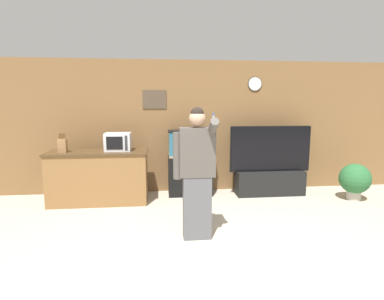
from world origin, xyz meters
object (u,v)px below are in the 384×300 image
Objects in this scene: knife_block at (62,145)px; aquarium_on_stand at (190,163)px; counter_island at (99,177)px; microwave at (118,142)px; potted_plant at (355,180)px; person_standing at (196,172)px; tv_on_stand at (270,175)px.

aquarium_on_stand is at bearing 9.43° from knife_block.
counter_island is at bearing 6.57° from knife_block.
microwave is 1.41m from aquarium_on_stand.
potted_plant is (4.29, -0.38, -0.71)m from microwave.
person_standing is at bearing -157.49° from potted_plant.
knife_block is (-0.92, -0.11, -0.03)m from microwave.
tv_on_stand is at bearing 47.07° from person_standing.
person_standing reaches higher than aquarium_on_stand.
tv_on_stand is 2.47m from person_standing.
person_standing reaches higher than potted_plant.
aquarium_on_stand is 1.94m from person_standing.
counter_island is at bearing -169.60° from aquarium_on_stand.
microwave is 1.31× the size of knife_block.
microwave is 0.93m from knife_block.
tv_on_stand reaches higher than knife_block.
person_standing is at bearing -132.93° from tv_on_stand.
knife_block is 3.84m from tv_on_stand.
microwave is at bearing 174.93° from potted_plant.
potted_plant is at bearing -12.20° from aquarium_on_stand.
microwave reaches higher than counter_island.
microwave reaches higher than potted_plant.
counter_island is 0.82m from knife_block.
potted_plant is (3.08, 1.28, -0.51)m from person_standing.
tv_on_stand is at bearing 161.01° from potted_plant.
knife_block reaches higher than counter_island.
knife_block is 0.27× the size of aquarium_on_stand.
potted_plant is at bearing -5.07° from microwave.
knife_block is (-0.57, -0.07, 0.59)m from counter_island.
person_standing is at bearing -36.02° from knife_block.
knife_block reaches higher than microwave.
counter_island is 2.28m from person_standing.
aquarium_on_stand reaches higher than counter_island.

